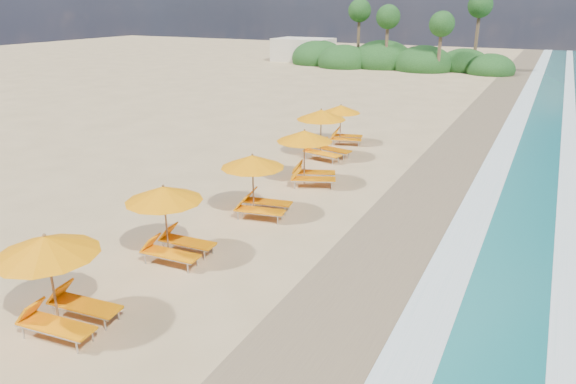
# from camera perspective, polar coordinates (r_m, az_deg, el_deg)

# --- Properties ---
(ground) EXTENTS (160.00, 160.00, 0.00)m
(ground) POSITION_cam_1_polar(r_m,az_deg,el_deg) (17.87, -0.00, -3.62)
(ground) COLOR tan
(ground) RESTS_ON ground
(wet_sand) EXTENTS (4.00, 160.00, 0.01)m
(wet_sand) POSITION_cam_1_polar(r_m,az_deg,el_deg) (16.62, 12.48, -6.00)
(wet_sand) COLOR #85734F
(wet_sand) RESTS_ON ground
(surf_foam) EXTENTS (4.00, 160.00, 0.01)m
(surf_foam) POSITION_cam_1_polar(r_m,az_deg,el_deg) (16.28, 21.76, -7.51)
(surf_foam) COLOR white
(surf_foam) RESTS_ON ground
(station_1) EXTENTS (2.69, 2.53, 2.35)m
(station_1) POSITION_cam_1_polar(r_m,az_deg,el_deg) (13.04, -23.68, -8.39)
(station_1) COLOR olive
(station_1) RESTS_ON ground
(station_2) EXTENTS (2.53, 2.36, 2.26)m
(station_2) POSITION_cam_1_polar(r_m,az_deg,el_deg) (15.56, -12.57, -2.73)
(station_2) COLOR olive
(station_2) RESTS_ON ground
(station_3) EXTENTS (2.69, 2.57, 2.25)m
(station_3) POSITION_cam_1_polar(r_m,az_deg,el_deg) (18.33, -3.30, 1.18)
(station_3) COLOR olive
(station_3) RESTS_ON ground
(station_4) EXTENTS (3.03, 2.99, 2.33)m
(station_4) POSITION_cam_1_polar(r_m,az_deg,el_deg) (21.56, 2.26, 4.19)
(station_4) COLOR olive
(station_4) RESTS_ON ground
(station_5) EXTENTS (2.91, 2.79, 2.40)m
(station_5) POSITION_cam_1_polar(r_m,az_deg,el_deg) (25.30, 3.93, 6.63)
(station_5) COLOR olive
(station_5) RESTS_ON ground
(station_6) EXTENTS (2.63, 2.55, 2.10)m
(station_6) POSITION_cam_1_polar(r_m,az_deg,el_deg) (28.21, 6.03, 7.59)
(station_6) COLOR olive
(station_6) RESTS_ON ground
(treeline) EXTENTS (25.80, 8.80, 9.74)m
(treeline) POSITION_cam_1_polar(r_m,az_deg,el_deg) (62.89, 10.97, 13.93)
(treeline) COLOR #163D14
(treeline) RESTS_ON ground
(beach_building) EXTENTS (7.00, 5.00, 2.80)m
(beach_building) POSITION_cam_1_polar(r_m,az_deg,el_deg) (69.42, 1.68, 15.13)
(beach_building) COLOR beige
(beach_building) RESTS_ON ground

